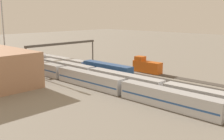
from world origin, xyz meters
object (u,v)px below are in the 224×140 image
object	(u,v)px
train_on_track_3	(60,62)
train_on_track_0	(147,66)
light_mast_1	(2,17)
train_on_track_5	(62,73)
signal_gantry	(63,46)
train_on_track_4	(124,81)

from	to	relation	value
train_on_track_3	train_on_track_0	size ratio (longest dim) A/B	6.64
train_on_track_3	light_mast_1	bearing A→B (deg)	39.27
train_on_track_3	train_on_track_5	bearing A→B (deg)	146.46
train_on_track_5	train_on_track_3	xyz separation A→B (m)	(15.08, -10.00, 0.08)
train_on_track_0	signal_gantry	world-z (taller)	signal_gantry
train_on_track_3	signal_gantry	bearing A→B (deg)	-63.69
light_mast_1	train_on_track_4	bearing A→B (deg)	-171.43
train_on_track_5	signal_gantry	xyz separation A→B (m)	(16.32, -12.50, 5.54)
train_on_track_3	signal_gantry	world-z (taller)	signal_gantry
train_on_track_3	train_on_track_0	xyz separation A→B (m)	(-27.30, -15.00, 0.06)
signal_gantry	train_on_track_3	bearing A→B (deg)	116.31
train_on_track_0	signal_gantry	size ratio (longest dim) A/B	0.33
signal_gantry	train_on_track_5	bearing A→B (deg)	142.55
train_on_track_5	train_on_track_0	bearing A→B (deg)	-116.05
train_on_track_3	light_mast_1	xyz separation A→B (m)	(15.39, 12.59, 15.84)
train_on_track_0	light_mast_1	world-z (taller)	light_mast_1
train_on_track_4	signal_gantry	distance (m)	37.38
train_on_track_5	signal_gantry	size ratio (longest dim) A/B	3.19
train_on_track_4	light_mast_1	distance (m)	53.36
train_on_track_3	light_mast_1	size ratio (longest dim) A/B	2.35
train_on_track_5	train_on_track_4	xyz separation A→B (m)	(-19.88, -5.00, 0.01)
train_on_track_4	train_on_track_3	xyz separation A→B (m)	(34.97, -5.00, 0.08)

